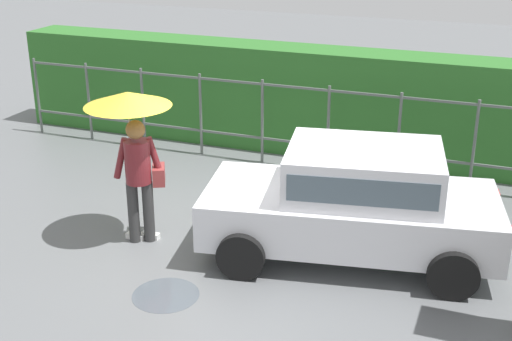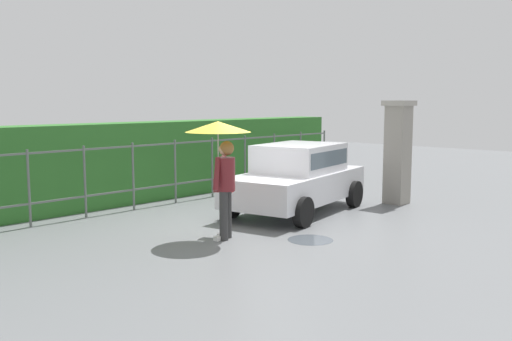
# 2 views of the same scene
# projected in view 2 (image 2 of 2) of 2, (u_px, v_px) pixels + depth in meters

# --- Properties ---
(ground_plane) EXTENTS (40.00, 40.00, 0.00)m
(ground_plane) POSITION_uv_depth(u_px,v_px,m) (259.00, 224.00, 11.05)
(ground_plane) COLOR slate
(car) EXTENTS (3.95, 2.40, 1.48)m
(car) POSITION_uv_depth(u_px,v_px,m) (297.00, 175.00, 12.18)
(car) COLOR silver
(car) RESTS_ON ground
(pedestrian) EXTENTS (1.13, 1.13, 2.06)m
(pedestrian) POSITION_uv_depth(u_px,v_px,m) (221.00, 149.00, 9.63)
(pedestrian) COLOR #333333
(pedestrian) RESTS_ON ground
(gate_pillar) EXTENTS (0.60, 0.60, 2.42)m
(gate_pillar) POSITION_uv_depth(u_px,v_px,m) (398.00, 151.00, 13.12)
(gate_pillar) COLOR gray
(gate_pillar) RESTS_ON ground
(fence_section) EXTENTS (11.87, 0.05, 1.50)m
(fence_section) POSITION_uv_depth(u_px,v_px,m) (175.00, 168.00, 13.25)
(fence_section) COLOR #59605B
(fence_section) RESTS_ON ground
(hedge_row) EXTENTS (12.82, 0.90, 1.90)m
(hedge_row) POSITION_uv_depth(u_px,v_px,m) (151.00, 160.00, 13.87)
(hedge_row) COLOR #2D6B28
(hedge_row) RESTS_ON ground
(puddle_near) EXTENTS (0.80, 0.80, 0.00)m
(puddle_near) POSITION_uv_depth(u_px,v_px,m) (310.00, 240.00, 9.77)
(puddle_near) COLOR #4C545B
(puddle_near) RESTS_ON ground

